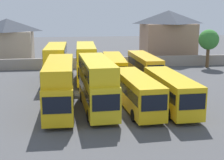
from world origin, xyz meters
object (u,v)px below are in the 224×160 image
at_px(bus_2, 97,82).
at_px(bus_8, 144,66).
at_px(bus_3, 137,91).
at_px(bus_4, 171,90).
at_px(bus_1, 60,84).
at_px(bus_7, 114,67).
at_px(bus_6, 86,61).
at_px(bus_5, 56,62).
at_px(house_terrace_left, 8,41).
at_px(tree_left_of_lot, 209,40).
at_px(house_terrace_centre, 168,35).

bearing_deg(bus_2, bus_8, 146.42).
height_order(bus_3, bus_4, bus_4).
relative_size(bus_1, bus_7, 1.00).
relative_size(bus_2, bus_3, 0.98).
xyz_separation_m(bus_6, bus_8, (8.12, 0.10, -0.84)).
bearing_deg(bus_2, bus_5, -164.85).
xyz_separation_m(bus_7, house_terrace_left, (-17.00, 17.24, 2.21)).
distance_m(bus_7, tree_left_of_lot, 18.96).
distance_m(bus_7, house_terrace_centre, 21.28).
bearing_deg(house_terrace_left, bus_3, -61.05).
bearing_deg(bus_2, bus_6, 178.41).
height_order(bus_1, bus_5, bus_5).
xyz_separation_m(bus_7, house_terrace_centre, (12.93, 16.64, 2.94)).
distance_m(bus_5, bus_7, 7.91).
bearing_deg(house_terrace_centre, bus_1, -123.94).
bearing_deg(bus_5, tree_left_of_lot, 109.30).
bearing_deg(bus_2, bus_3, 80.79).
height_order(bus_3, bus_8, bus_8).
bearing_deg(house_terrace_left, bus_7, -45.41).
bearing_deg(bus_6, tree_left_of_lot, 113.02).
xyz_separation_m(bus_2, bus_3, (3.80, -0.43, -0.89)).
relative_size(bus_6, house_terrace_left, 1.16).
bearing_deg(house_terrace_centre, house_terrace_left, 178.85).
relative_size(bus_4, bus_6, 1.00).
distance_m(bus_6, bus_8, 8.16).
bearing_deg(house_terrace_left, house_terrace_centre, -1.15).
distance_m(bus_2, house_terrace_left, 33.43).
height_order(bus_5, house_terrace_centre, house_terrace_centre).
xyz_separation_m(bus_2, bus_5, (-4.23, 13.13, -0.02)).
relative_size(bus_5, bus_6, 1.03).
xyz_separation_m(bus_3, bus_8, (4.06, 13.58, 0.05)).
relative_size(bus_5, bus_8, 0.98).
distance_m(bus_1, bus_6, 13.30).
distance_m(bus_2, tree_left_of_lot, 29.60).
relative_size(bus_1, bus_3, 1.04).
relative_size(bus_5, house_terrace_centre, 1.07).
bearing_deg(bus_7, bus_8, 90.45).
relative_size(bus_4, bus_8, 0.96).
bearing_deg(house_terrace_left, bus_4, -56.63).
xyz_separation_m(bus_4, bus_8, (0.68, 13.73, 0.05)).
xyz_separation_m(bus_1, tree_left_of_lot, (24.29, 20.87, 1.91)).
xyz_separation_m(bus_1, bus_2, (3.54, -0.16, 0.07)).
xyz_separation_m(bus_1, bus_4, (10.71, -0.74, -0.82)).
bearing_deg(bus_1, bus_7, 152.81).
distance_m(bus_4, bus_7, 14.40).
distance_m(bus_1, tree_left_of_lot, 32.08).
height_order(house_terrace_left, tree_left_of_lot, house_terrace_left).
xyz_separation_m(bus_5, bus_7, (7.86, 0.25, -0.89)).
xyz_separation_m(bus_1, bus_3, (7.34, -0.60, -0.82)).
bearing_deg(house_terrace_centre, bus_7, -127.85).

